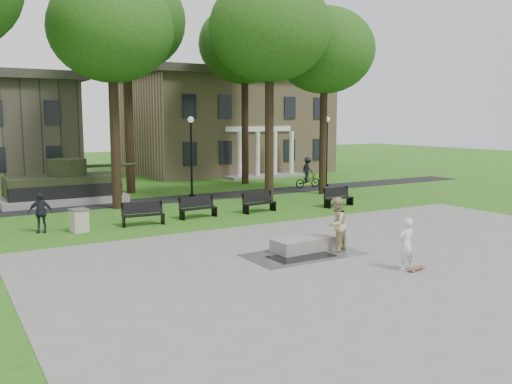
% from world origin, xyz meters
% --- Properties ---
extents(ground, '(120.00, 120.00, 0.00)m').
position_xyz_m(ground, '(0.00, 0.00, 0.00)').
color(ground, '#285714').
rests_on(ground, ground).
extents(plaza, '(22.00, 16.00, 0.02)m').
position_xyz_m(plaza, '(0.00, -5.00, 0.01)').
color(plaza, gray).
rests_on(plaza, ground).
extents(footpath, '(44.00, 2.60, 0.01)m').
position_xyz_m(footpath, '(0.00, 12.00, 0.01)').
color(footpath, black).
rests_on(footpath, ground).
extents(building_right, '(17.00, 12.00, 8.60)m').
position_xyz_m(building_right, '(10.00, 26.00, 4.34)').
color(building_right, '#9E8460').
rests_on(building_right, ground).
extents(tree_1, '(6.20, 6.20, 11.63)m').
position_xyz_m(tree_1, '(-4.50, 10.50, 8.95)').
color(tree_1, black).
rests_on(tree_1, ground).
extents(tree_2, '(6.60, 6.60, 12.16)m').
position_xyz_m(tree_2, '(3.50, 8.50, 9.32)').
color(tree_2, black).
rests_on(tree_2, ground).
extents(tree_3, '(6.00, 6.00, 11.19)m').
position_xyz_m(tree_3, '(8.00, 9.50, 8.60)').
color(tree_3, black).
rests_on(tree_3, ground).
extents(tree_4, '(7.20, 7.20, 13.50)m').
position_xyz_m(tree_4, '(-2.00, 16.00, 10.39)').
color(tree_4, black).
rests_on(tree_4, ground).
extents(tree_5, '(6.40, 6.40, 12.44)m').
position_xyz_m(tree_5, '(6.50, 16.50, 9.67)').
color(tree_5, black).
rests_on(tree_5, ground).
extents(lamp_mid, '(0.36, 0.36, 4.73)m').
position_xyz_m(lamp_mid, '(0.50, 12.30, 2.79)').
color(lamp_mid, black).
rests_on(lamp_mid, ground).
extents(lamp_right, '(0.36, 0.36, 4.73)m').
position_xyz_m(lamp_right, '(10.50, 12.30, 2.79)').
color(lamp_right, black).
rests_on(lamp_right, ground).
extents(tank_monument, '(7.45, 3.40, 2.40)m').
position_xyz_m(tank_monument, '(-6.46, 14.00, 0.86)').
color(tank_monument, gray).
rests_on(tank_monument, ground).
extents(puddle, '(2.20, 1.20, 0.00)m').
position_xyz_m(puddle, '(-2.11, -2.50, 0.02)').
color(puddle, black).
rests_on(puddle, plaza).
extents(concrete_block, '(2.24, 1.09, 0.45)m').
position_xyz_m(concrete_block, '(-1.59, -1.87, 0.24)').
color(concrete_block, gray).
rests_on(concrete_block, plaza).
extents(skateboard, '(0.80, 0.35, 0.07)m').
position_xyz_m(skateboard, '(-0.08, -5.64, 0.06)').
color(skateboard, brown).
rests_on(skateboard, plaza).
extents(skateboarder, '(0.58, 0.39, 1.60)m').
position_xyz_m(skateboarder, '(-0.34, -5.44, 0.82)').
color(skateboarder, silver).
rests_on(skateboarder, plaza).
extents(friend_watching, '(1.13, 1.04, 1.89)m').
position_xyz_m(friend_watching, '(-0.65, -2.48, 0.96)').
color(friend_watching, tan).
rests_on(friend_watching, plaza).
extents(pedestrian_walker, '(1.04, 0.71, 1.64)m').
position_xyz_m(pedestrian_walker, '(-8.91, 6.13, 0.82)').
color(pedestrian_walker, '#1F222A').
rests_on(pedestrian_walker, ground).
extents(cyclist, '(1.88, 1.07, 2.08)m').
position_xyz_m(cyclist, '(8.92, 12.29, 0.85)').
color(cyclist, black).
rests_on(cyclist, ground).
extents(park_bench_0, '(1.83, 0.69, 1.00)m').
position_xyz_m(park_bench_0, '(-4.84, 5.52, 0.52)').
color(park_bench_0, black).
rests_on(park_bench_0, ground).
extents(park_bench_1, '(1.83, 0.65, 1.00)m').
position_xyz_m(park_bench_1, '(-2.05, 5.93, 0.52)').
color(park_bench_1, black).
rests_on(park_bench_1, ground).
extents(park_bench_2, '(1.84, 0.74, 1.00)m').
position_xyz_m(park_bench_2, '(1.19, 5.80, 0.52)').
color(park_bench_2, black).
rests_on(park_bench_2, ground).
extents(park_bench_3, '(1.84, 0.74, 1.00)m').
position_xyz_m(park_bench_3, '(5.71, 5.20, 0.52)').
color(park_bench_3, black).
rests_on(park_bench_3, ground).
extents(trash_bin, '(0.76, 0.76, 0.96)m').
position_xyz_m(trash_bin, '(-7.55, 5.45, 0.49)').
color(trash_bin, '#BAB299').
rests_on(trash_bin, ground).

